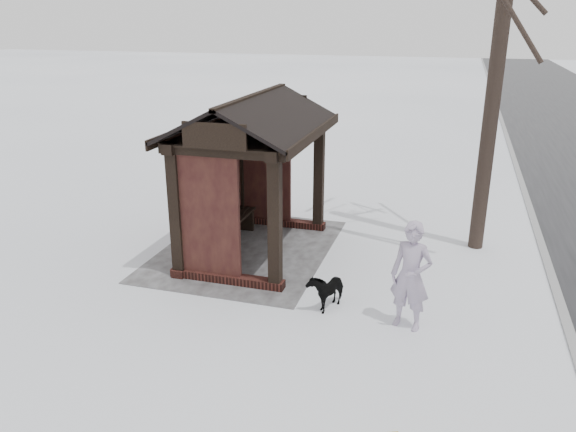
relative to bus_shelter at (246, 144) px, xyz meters
name	(u,v)px	position (x,y,z in m)	size (l,w,h in m)	color
ground	(256,251)	(0.00, 0.16, -2.17)	(120.00, 120.00, 0.00)	white
kerb	(555,286)	(0.00, 5.66, -2.16)	(120.00, 0.15, 0.06)	gray
trampled_patch	(247,249)	(0.00, -0.04, -2.16)	(4.20, 3.20, 0.02)	gray
bus_shelter	(246,144)	(0.00, 0.00, 0.00)	(3.60, 2.40, 3.09)	#331712
pedestrian	(411,276)	(2.08, 3.34, -1.33)	(0.61, 0.40, 1.67)	#AD9EB9
dog	(327,289)	(1.82, 2.03, -1.85)	(0.34, 0.74, 0.62)	black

